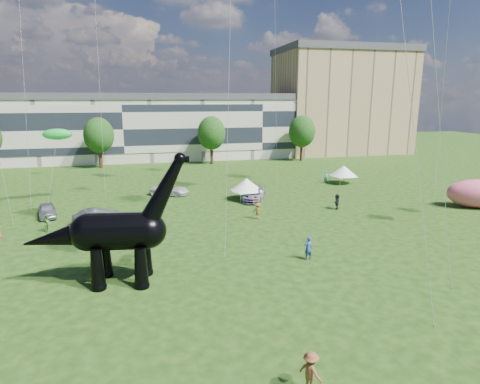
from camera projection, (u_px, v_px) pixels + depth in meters
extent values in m
plane|color=#16330C|center=(223.00, 305.00, 23.95)|extent=(220.00, 220.00, 0.00)
cube|color=beige|center=(125.00, 130.00, 79.60)|extent=(78.00, 11.00, 12.00)
cube|color=tan|center=(340.00, 103.00, 91.97)|extent=(28.00, 18.00, 22.00)
cylinder|color=#382314|center=(101.00, 159.00, 71.18)|extent=(0.56, 0.56, 3.20)
ellipsoid|color=#14380F|center=(98.00, 132.00, 70.11)|extent=(5.20, 5.20, 6.24)
cylinder|color=#382314|center=(212.00, 155.00, 75.62)|extent=(0.56, 0.56, 3.20)
ellipsoid|color=#14380F|center=(211.00, 130.00, 74.55)|extent=(5.20, 5.20, 6.24)
cylinder|color=#382314|center=(301.00, 153.00, 79.62)|extent=(0.56, 0.56, 3.20)
ellipsoid|color=#14380F|center=(302.00, 129.00, 78.55)|extent=(5.20, 5.20, 6.24)
cone|color=black|center=(97.00, 269.00, 25.69)|extent=(1.07, 1.07, 2.75)
sphere|color=black|center=(99.00, 287.00, 25.97)|extent=(1.01, 1.01, 1.01)
cone|color=black|center=(105.00, 257.00, 27.64)|extent=(1.07, 1.07, 2.75)
sphere|color=black|center=(106.00, 274.00, 27.92)|extent=(1.01, 1.01, 1.01)
cone|color=black|center=(141.00, 268.00, 25.93)|extent=(1.07, 1.07, 2.75)
sphere|color=black|center=(142.00, 285.00, 26.21)|extent=(1.01, 1.01, 1.01)
cone|color=black|center=(145.00, 256.00, 27.89)|extent=(1.07, 1.07, 2.75)
sphere|color=black|center=(146.00, 272.00, 28.16)|extent=(1.01, 1.01, 1.01)
cylinder|color=black|center=(119.00, 231.00, 26.28)|extent=(4.15, 2.98, 2.47)
sphere|color=black|center=(89.00, 232.00, 26.11)|extent=(2.47, 2.47, 2.47)
sphere|color=black|center=(148.00, 230.00, 26.45)|extent=(2.38, 2.38, 2.38)
cone|color=black|center=(164.00, 191.00, 25.95)|extent=(3.61, 1.84, 4.85)
sphere|color=black|center=(180.00, 159.00, 25.57)|extent=(0.77, 0.77, 0.77)
cylinder|color=black|center=(184.00, 159.00, 25.60)|extent=(0.69, 0.49, 0.40)
cone|color=black|center=(59.00, 237.00, 26.02)|extent=(5.06, 2.58, 2.69)
imported|color=silver|center=(47.00, 210.00, 41.79)|extent=(2.69, 4.48, 1.43)
imported|color=slate|center=(98.00, 216.00, 39.51)|extent=(4.93, 3.34, 1.54)
imported|color=silver|center=(170.00, 190.00, 51.24)|extent=(5.42, 4.24, 1.37)
imported|color=#595960|center=(254.00, 194.00, 48.57)|extent=(4.18, 5.60, 1.51)
cube|color=white|center=(247.00, 191.00, 48.88)|extent=(3.50, 3.50, 0.12)
cone|color=white|center=(247.00, 184.00, 48.70)|extent=(4.43, 4.43, 1.50)
cylinder|color=#999999|center=(241.00, 199.00, 47.21)|extent=(0.06, 0.06, 1.10)
cylinder|color=#999999|center=(262.00, 197.00, 48.31)|extent=(0.06, 0.06, 1.10)
cylinder|color=#999999|center=(232.00, 194.00, 49.71)|extent=(0.06, 0.06, 1.10)
cylinder|color=#999999|center=(252.00, 192.00, 50.81)|extent=(0.06, 0.06, 1.10)
cube|color=white|center=(343.00, 176.00, 58.27)|extent=(3.22, 3.22, 0.12)
cone|color=white|center=(344.00, 171.00, 58.09)|extent=(4.08, 4.08, 1.49)
cylinder|color=#999999|center=(340.00, 182.00, 56.69)|extent=(0.06, 0.06, 1.09)
cylinder|color=#999999|center=(357.00, 181.00, 57.53)|extent=(0.06, 0.06, 1.09)
cylinder|color=#999999|center=(330.00, 178.00, 59.27)|extent=(0.06, 0.06, 1.09)
cylinder|color=#999999|center=(346.00, 177.00, 60.10)|extent=(0.06, 0.06, 1.09)
ellipsoid|color=#F35E7F|center=(477.00, 194.00, 45.16)|extent=(7.25, 5.68, 3.25)
imported|color=#652E69|center=(163.00, 185.00, 53.54)|extent=(0.98, 0.58, 1.56)
imported|color=#27468F|center=(308.00, 248.00, 30.60)|extent=(0.72, 0.51, 1.85)
imported|color=brown|center=(311.00, 372.00, 16.77)|extent=(1.17, 1.35, 1.81)
imported|color=black|center=(337.00, 202.00, 44.63)|extent=(1.30, 1.65, 1.75)
imported|color=#468F39|center=(48.00, 223.00, 37.11)|extent=(0.73, 0.88, 1.63)
imported|color=teal|center=(326.00, 177.00, 58.66)|extent=(0.64, 0.44, 1.71)
imported|color=olive|center=(258.00, 211.00, 41.07)|extent=(1.25, 1.01, 1.68)
imported|color=#992648|center=(127.00, 238.00, 32.93)|extent=(0.74, 0.94, 1.70)
ellipsoid|color=green|center=(57.00, 134.00, 45.79)|extent=(3.37, 3.31, 1.27)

